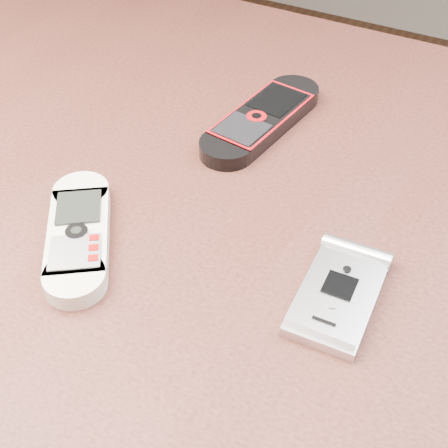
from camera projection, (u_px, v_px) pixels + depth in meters
table at (219, 313)px, 0.57m from camera, size 1.20×0.80×0.75m
nokia_white at (78, 234)px, 0.49m from camera, size 0.12×0.14×0.02m
nokia_black_red at (262, 119)px, 0.60m from camera, size 0.07×0.17×0.02m
motorola_razr at (337, 294)px, 0.44m from camera, size 0.06×0.11×0.02m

